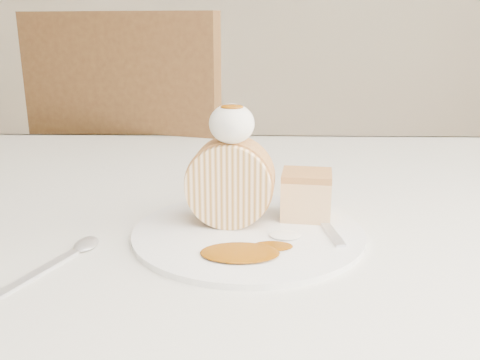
{
  "coord_description": "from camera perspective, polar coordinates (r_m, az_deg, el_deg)",
  "views": [
    {
      "loc": [
        0.0,
        -0.51,
        0.99
      ],
      "look_at": [
        -0.01,
        0.09,
        0.82
      ],
      "focal_mm": 40.0,
      "sensor_mm": 36.0,
      "label": 1
    }
  ],
  "objects": [
    {
      "name": "plate",
      "position": [
        0.63,
        0.89,
        -5.65
      ],
      "size": [
        0.3,
        0.3,
        0.01
      ],
      "primitive_type": "cylinder",
      "rotation": [
        0.0,
        0.0,
        -0.12
      ],
      "color": "white",
      "rests_on": "table"
    },
    {
      "name": "chair_far",
      "position": [
        1.41,
        -9.69,
        -0.67
      ],
      "size": [
        0.59,
        0.59,
        1.01
      ],
      "rotation": [
        0.0,
        0.0,
        2.86
      ],
      "color": "brown",
      "rests_on": "ground"
    },
    {
      "name": "caramel_pool",
      "position": [
        0.57,
        -0.02,
        -7.74
      ],
      "size": [
        0.09,
        0.06,
        0.0
      ],
      "primitive_type": null,
      "rotation": [
        0.0,
        0.0,
        -0.12
      ],
      "color": "#773D04",
      "rests_on": "plate"
    },
    {
      "name": "cake_chunk",
      "position": [
        0.67,
        7.07,
        -1.88
      ],
      "size": [
        0.07,
        0.06,
        0.05
      ],
      "primitive_type": "cube",
      "rotation": [
        0.0,
        0.0,
        -0.12
      ],
      "color": "#B88145",
      "rests_on": "plate"
    },
    {
      "name": "caramel_drizzle",
      "position": [
        0.6,
        -0.86,
        8.36
      ],
      "size": [
        0.03,
        0.02,
        0.01
      ],
      "primitive_type": "ellipsoid",
      "color": "#773D04",
      "rests_on": "whipped_cream"
    },
    {
      "name": "spoon",
      "position": [
        0.57,
        -21.01,
        -9.41
      ],
      "size": [
        0.08,
        0.15,
        0.0
      ],
      "primitive_type": "cube",
      "rotation": [
        0.0,
        0.0,
        -0.38
      ],
      "color": "silver",
      "rests_on": "table"
    },
    {
      "name": "roulade_slice",
      "position": [
        0.64,
        -1.06,
        -0.28
      ],
      "size": [
        0.1,
        0.06,
        0.1
      ],
      "primitive_type": "cylinder",
      "rotation": [
        1.57,
        0.0,
        -0.08
      ],
      "color": "#FFDCB1",
      "rests_on": "plate"
    },
    {
      "name": "fork",
      "position": [
        0.64,
        9.28,
        -4.93
      ],
      "size": [
        0.04,
        0.16,
        0.0
      ],
      "primitive_type": "cube",
      "rotation": [
        0.0,
        0.0,
        0.14
      ],
      "color": "silver",
      "rests_on": "plate"
    },
    {
      "name": "table",
      "position": [
        0.78,
        1.23,
        -8.51
      ],
      "size": [
        1.4,
        0.9,
        0.75
      ],
      "color": "beige",
      "rests_on": "ground"
    },
    {
      "name": "whipped_cream",
      "position": [
        0.61,
        -0.89,
        6.03
      ],
      "size": [
        0.05,
        0.05,
        0.05
      ],
      "primitive_type": "ellipsoid",
      "color": "silver",
      "rests_on": "roulade_slice"
    }
  ]
}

